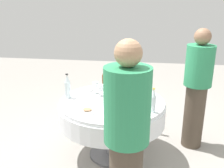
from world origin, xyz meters
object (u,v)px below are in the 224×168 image
wine_glass_front (101,88)px  plate_west (134,96)px  bottle_clear_inner (126,95)px  wine_glass_far (95,85)px  bottle_dark_green_left (115,88)px  bottle_clear_east (125,100)px  dining_table (112,112)px  person_mid (197,88)px  bottle_green_far (122,82)px  bottle_brown_mid (104,81)px  chair_inner (133,95)px  plate_rear (87,111)px  person_left (126,143)px  bottle_clear_front (153,101)px  bottle_clear_outer (68,87)px  wine_glass_inner (116,103)px

wine_glass_front → plate_west: wine_glass_front is taller
bottle_clear_inner → wine_glass_far: 0.51m
bottle_dark_green_left → plate_west: bottle_dark_green_left is taller
bottle_clear_east → wine_glass_far: 0.66m
bottle_clear_inner → wine_glass_front: bottle_clear_inner is taller
wine_glass_far → bottle_clear_east: bearing=129.4°
dining_table → person_mid: 1.12m
bottle_green_far → bottle_clear_east: 0.64m
bottle_brown_mid → wine_glass_front: bottle_brown_mid is taller
bottle_dark_green_left → wine_glass_front: size_ratio=2.09×
bottle_green_far → person_mid: size_ratio=0.18×
bottle_brown_mid → plate_west: size_ratio=1.21×
bottle_clear_inner → chair_inner: bottle_clear_inner is taller
bottle_clear_inner → wine_glass_front: (0.33, -0.21, -0.01)m
bottle_clear_inner → wine_glass_far: (0.41, -0.30, -0.00)m
dining_table → wine_glass_far: bearing=-41.0°
bottle_clear_inner → plate_rear: (0.38, 0.26, -0.10)m
bottle_dark_green_left → dining_table: bearing=61.8°
wine_glass_front → person_left: size_ratio=0.09×
wine_glass_far → person_mid: person_mid is taller
bottle_brown_mid → bottle_clear_front: bearing=137.3°
bottle_clear_outer → plate_west: bottle_clear_outer is taller
bottle_clear_front → wine_glass_far: (0.71, -0.47, -0.02)m
wine_glass_far → chair_inner: bearing=-126.0°
bottle_clear_inner → bottle_clear_east: (-0.01, 0.21, 0.02)m
bottle_clear_inner → person_left: person_left is taller
bottle_brown_mid → wine_glass_far: bearing=45.6°
bottle_green_far → person_mid: 0.95m
wine_glass_far → plate_west: size_ratio=0.60×
dining_table → chair_inner: 0.84m
wine_glass_far → person_left: (-0.51, 1.30, 0.01)m
plate_west → person_mid: person_mid is taller
bottle_brown_mid → person_mid: bearing=-176.0°
bottle_clear_front → wine_glass_inner: bearing=13.6°
plate_rear → wine_glass_inner: bearing=179.0°
bottle_clear_outer → bottle_clear_inner: 0.71m
bottle_brown_mid → chair_inner: size_ratio=0.34×
wine_glass_front → wine_glass_far: 0.12m
bottle_clear_outer → bottle_clear_east: bottle_clear_outer is taller
bottle_clear_outer → wine_glass_inner: bearing=150.0°
bottle_clear_east → wine_glass_far: (0.42, -0.51, -0.02)m
dining_table → plate_west: 0.35m
bottle_clear_front → bottle_green_far: bearing=-56.2°
bottle_clear_east → plate_rear: bearing=7.1°
person_left → bottle_dark_green_left: bearing=-92.1°
wine_glass_far → dining_table: bearing=139.0°
bottle_clear_outer → person_mid: person_mid is taller
bottle_clear_front → bottle_green_far: 0.71m
plate_rear → person_mid: person_mid is taller
bottle_green_far → chair_inner: bottle_green_far is taller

